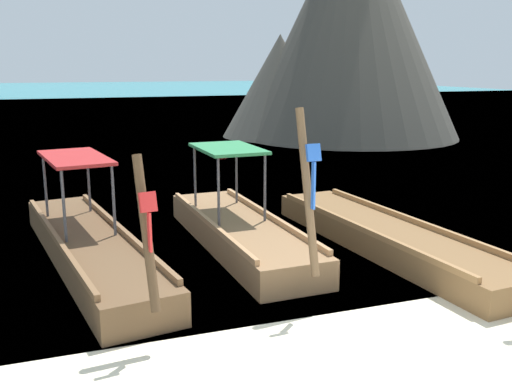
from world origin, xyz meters
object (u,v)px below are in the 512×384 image
at_px(longtail_boat_blue_ribbon, 240,230).
at_px(karst_rock, 343,25).
at_px(longtail_boat_red_ribbon, 90,246).
at_px(mooring_buoy_near, 222,153).
at_px(longtail_boat_orange_ribbon, 388,238).

height_order(longtail_boat_blue_ribbon, karst_rock, karst_rock).
bearing_deg(longtail_boat_red_ribbon, mooring_buoy_near, 61.98).
bearing_deg(longtail_boat_orange_ribbon, longtail_boat_blue_ribbon, 156.35).
height_order(longtail_boat_red_ribbon, karst_rock, karst_rock).
bearing_deg(karst_rock, longtail_boat_orange_ribbon, -114.98).
height_order(longtail_boat_blue_ribbon, mooring_buoy_near, longtail_boat_blue_ribbon).
bearing_deg(longtail_boat_blue_ribbon, longtail_boat_red_ribbon, -179.74).
bearing_deg(longtail_boat_orange_ribbon, longtail_boat_red_ribbon, 168.24).
distance_m(longtail_boat_blue_ribbon, longtail_boat_orange_ribbon, 2.80).
distance_m(karst_rock, mooring_buoy_near, 10.44).
distance_m(longtail_boat_blue_ribbon, karst_rock, 18.84).
relative_size(longtail_boat_blue_ribbon, longtail_boat_orange_ribbon, 0.83).
xyz_separation_m(karst_rock, mooring_buoy_near, (-7.58, -5.16, -5.00)).
height_order(longtail_boat_orange_ribbon, mooring_buoy_near, longtail_boat_orange_ribbon).
bearing_deg(karst_rock, mooring_buoy_near, -145.78).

